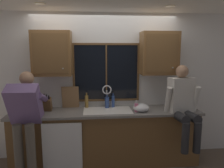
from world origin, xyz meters
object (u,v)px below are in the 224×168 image
soap_dispenser (136,107)px  bottle_green_glass (113,101)px  bottle_amber_small (107,102)px  person_standing (25,115)px  knife_block (48,105)px  cutting_board (70,97)px  bottle_tall_clear (87,101)px  person_sitting_on_counter (183,102)px  mixing_bowl (141,108)px

soap_dispenser → bottle_green_glass: (-0.35, 0.32, 0.03)m
bottle_green_glass → bottle_amber_small: bottle_green_glass is taller
person_standing → knife_block: bearing=59.1°
knife_block → cutting_board: cutting_board is taller
bottle_tall_clear → bottle_green_glass: bearing=-2.2°
knife_block → bottle_green_glass: (1.10, 0.15, -0.00)m
person_standing → bottle_amber_small: 1.33m
person_sitting_on_counter → soap_dispenser: bearing=167.9°
bottle_green_glass → bottle_amber_small: size_ratio=1.07×
person_sitting_on_counter → cutting_board: size_ratio=3.24×
mixing_bowl → cutting_board: bearing=165.7°
mixing_bowl → bottle_green_glass: 0.53m
soap_dispenser → bottle_tall_clear: 0.88m
cutting_board → bottle_tall_clear: (0.28, 0.01, -0.08)m
bottle_amber_small → soap_dispenser: bearing=-31.9°
bottle_amber_small → person_standing: bearing=-157.5°
person_sitting_on_counter → knife_block: size_ratio=3.92×
soap_dispenser → bottle_green_glass: 0.48m
cutting_board → bottle_amber_small: (0.63, -0.04, -0.09)m
cutting_board → bottle_tall_clear: size_ratio=1.42×
person_standing → bottle_tall_clear: bearing=32.8°
cutting_board → bottle_amber_small: size_ratio=1.59×
cutting_board → bottle_amber_small: bearing=-3.7°
mixing_bowl → bottle_tall_clear: bottle_tall_clear is taller
person_sitting_on_counter → bottle_amber_small: bearing=159.5°
knife_block → bottle_amber_small: 0.99m
person_standing → knife_block: 0.47m
mixing_bowl → bottle_green_glass: bottle_green_glass is taller
person_standing → bottle_amber_small: (1.23, 0.51, 0.04)m
person_standing → person_sitting_on_counter: (2.40, 0.07, 0.13)m
person_standing → cutting_board: person_standing is taller
knife_block → soap_dispenser: (1.45, -0.18, -0.03)m
knife_block → mixing_bowl: knife_block is taller
cutting_board → bottle_green_glass: (0.74, -0.00, -0.08)m
person_standing → person_sitting_on_counter: person_sitting_on_counter is taller
person_standing → bottle_green_glass: size_ratio=6.11×
person_sitting_on_counter → mixing_bowl: size_ratio=4.79×
soap_dispenser → bottle_tall_clear: bottle_tall_clear is taller
cutting_board → mixing_bowl: cutting_board is taller
mixing_bowl → bottle_amber_small: 0.61m
cutting_board → bottle_tall_clear: cutting_board is taller
person_sitting_on_counter → bottle_tall_clear: 1.61m
bottle_green_glass → bottle_tall_clear: (-0.46, 0.02, 0.01)m
mixing_bowl → bottle_green_glass: (-0.44, 0.30, 0.05)m
bottle_green_glass → person_sitting_on_counter: bearing=-24.1°
soap_dispenser → knife_block: bearing=173.0°
bottle_green_glass → mixing_bowl: bearing=-34.3°
person_sitting_on_counter → knife_block: 2.19m
mixing_bowl → soap_dispenser: soap_dispenser is taller
knife_block → bottle_tall_clear: 0.65m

